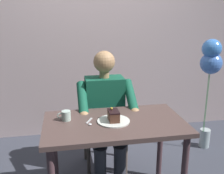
% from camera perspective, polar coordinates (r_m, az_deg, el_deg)
% --- Properties ---
extents(cafe_rear_panel, '(6.40, 0.12, 3.00)m').
position_cam_1_polar(cafe_rear_panel, '(3.30, -4.43, 15.24)').
color(cafe_rear_panel, '#C5AAAB').
rests_on(cafe_rear_panel, ground).
extents(dining_table, '(1.09, 0.62, 0.73)m').
position_cam_1_polar(dining_table, '(2.06, 0.59, -10.13)').
color(dining_table, brown).
rests_on(dining_table, ground).
extents(chair, '(0.42, 0.42, 0.89)m').
position_cam_1_polar(chair, '(2.67, -1.93, -7.39)').
color(chair, brown).
rests_on(chair, ground).
extents(seated_person, '(0.53, 0.58, 1.21)m').
position_cam_1_polar(seated_person, '(2.45, -1.36, -5.90)').
color(seated_person, '#15573F').
rests_on(seated_person, ground).
extents(dessert_plate, '(0.25, 0.25, 0.01)m').
position_cam_1_polar(dessert_plate, '(2.02, 0.32, -7.46)').
color(dessert_plate, white).
rests_on(dessert_plate, dining_table).
extents(cake_slice, '(0.08, 0.13, 0.10)m').
position_cam_1_polar(cake_slice, '(2.00, 0.32, -6.25)').
color(cake_slice, '#543023').
rests_on(cake_slice, dessert_plate).
extents(coffee_cup, '(0.11, 0.07, 0.08)m').
position_cam_1_polar(coffee_cup, '(2.06, -10.12, -6.18)').
color(coffee_cup, silver).
rests_on(coffee_cup, dining_table).
extents(dessert_spoon, '(0.06, 0.14, 0.01)m').
position_cam_1_polar(dessert_spoon, '(2.00, -4.95, -7.81)').
color(dessert_spoon, silver).
rests_on(dessert_spoon, dining_table).
extents(balloon_display, '(0.23, 0.23, 1.28)m').
position_cam_1_polar(balloon_display, '(3.00, 20.84, 3.72)').
color(balloon_display, '#B2C1C6').
rests_on(balloon_display, ground).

